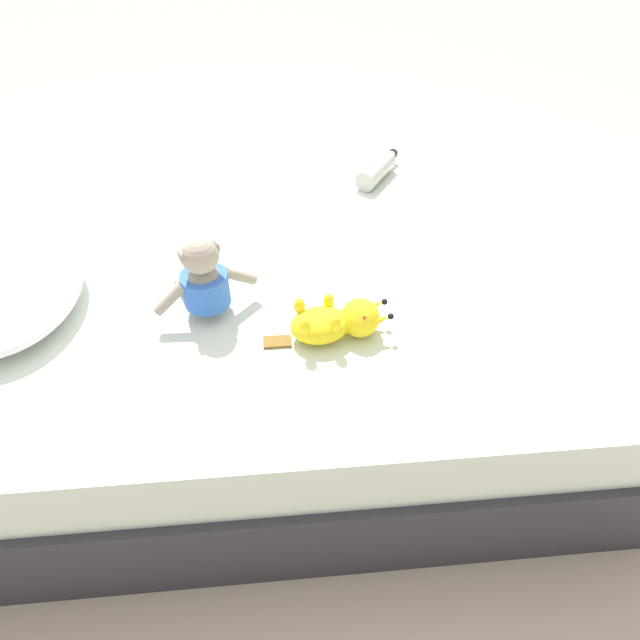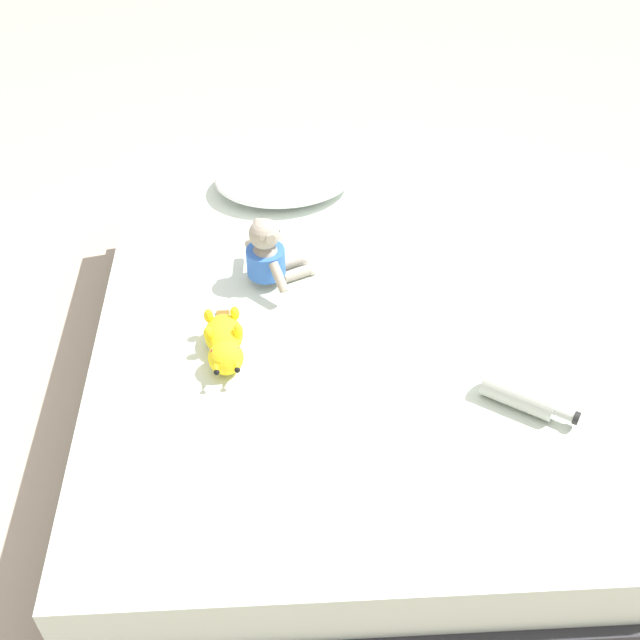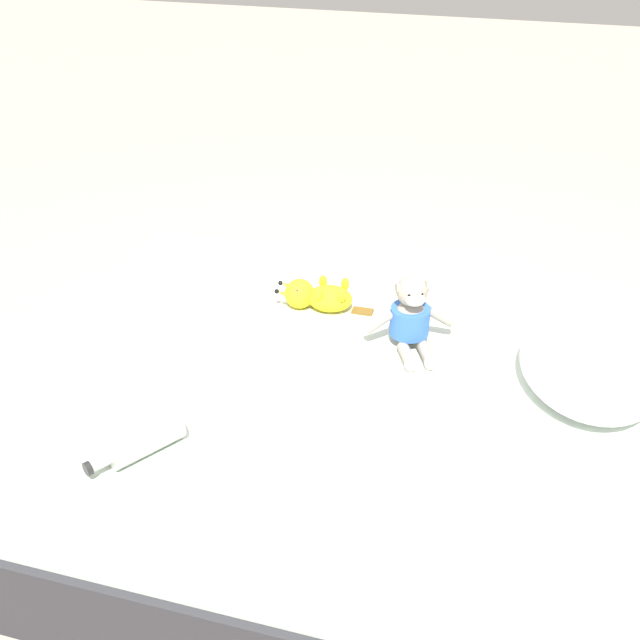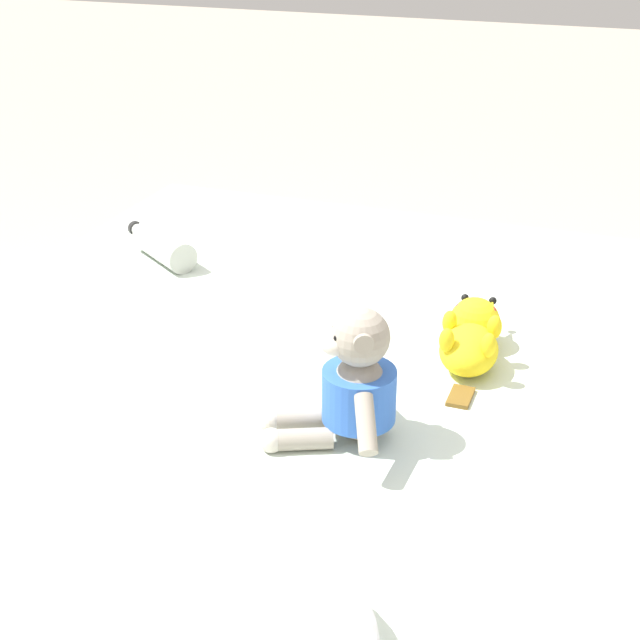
% 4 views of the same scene
% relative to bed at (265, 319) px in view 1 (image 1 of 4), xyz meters
% --- Properties ---
extents(ground_plane, '(16.00, 16.00, 0.00)m').
position_rel_bed_xyz_m(ground_plane, '(0.00, 0.00, -0.23)').
color(ground_plane, '#B7A893').
extents(bed, '(1.50, 1.99, 0.47)m').
position_rel_bed_xyz_m(bed, '(0.00, 0.00, 0.00)').
color(bed, '#2D2D33').
rests_on(bed, ground_plane).
extents(pillow, '(0.56, 0.45, 0.11)m').
position_rel_bed_xyz_m(pillow, '(-0.15, 0.66, 0.30)').
color(pillow, white).
rests_on(pillow, bed).
extents(plush_monkey, '(0.25, 0.27, 0.24)m').
position_rel_bed_xyz_m(plush_monkey, '(-0.21, 0.14, 0.34)').
color(plush_monkey, '#9E9384').
rests_on(plush_monkey, bed).
extents(plush_yellow_creature, '(0.12, 0.33, 0.10)m').
position_rel_bed_xyz_m(plush_yellow_creature, '(-0.34, -0.20, 0.29)').
color(plush_yellow_creature, yellow).
rests_on(plush_yellow_creature, bed).
extents(glass_bottle, '(0.25, 0.19, 0.07)m').
position_rel_bed_xyz_m(glass_bottle, '(0.46, -0.43, 0.28)').
color(glass_bottle, '#B7BCB2').
rests_on(glass_bottle, bed).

